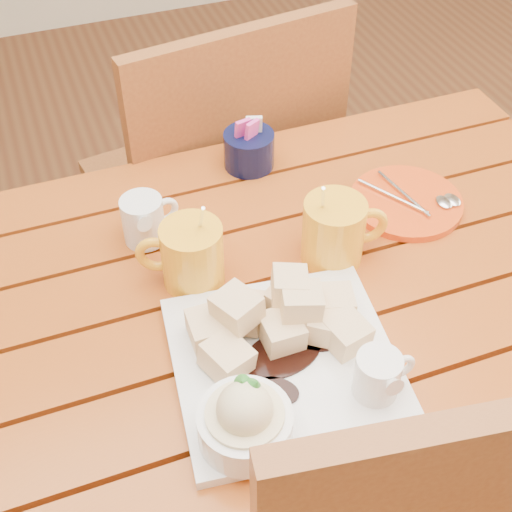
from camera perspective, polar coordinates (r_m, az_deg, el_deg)
name	(u,v)px	position (r m, az deg, el deg)	size (l,w,h in m)	color
table	(264,360)	(1.06, 0.64, -8.35)	(1.20, 0.79, 0.75)	#953E13
dessert_plate	(279,365)	(0.88, 1.86, -8.69)	(0.31, 0.31, 0.11)	white
coffee_mug_left	(190,254)	(0.99, -5.27, 0.12)	(0.12, 0.09, 0.15)	#FFAB20
coffee_mug_right	(335,230)	(1.03, 6.37, 2.05)	(0.13, 0.09, 0.15)	#FFAB20
cream_pitcher	(145,219)	(1.07, -8.91, 2.94)	(0.09, 0.08, 0.08)	white
sugar_caddy	(249,149)	(1.21, -0.57, 8.57)	(0.09, 0.09, 0.09)	black
orange_saucer	(407,202)	(1.16, 11.99, 4.26)	(0.18, 0.18, 0.02)	#E54813
chair_far	(219,187)	(1.54, -2.98, 5.52)	(0.50, 0.50, 0.94)	brown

